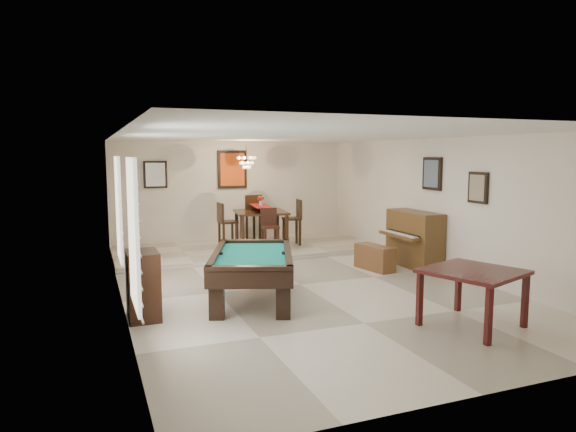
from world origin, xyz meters
TOP-DOWN VIEW (x-y plane):
  - ground_plane at (0.00, 0.00)m, footprint 6.00×9.00m
  - wall_back at (0.00, 4.50)m, footprint 6.00×0.04m
  - wall_front at (0.00, -4.50)m, footprint 6.00×0.04m
  - wall_left at (-3.00, 0.00)m, footprint 0.04×9.00m
  - wall_right at (3.00, 0.00)m, footprint 0.04×9.00m
  - ceiling at (0.00, 0.00)m, footprint 6.00×9.00m
  - dining_step at (0.00, 3.25)m, footprint 6.00×2.50m
  - window_left_front at (-2.97, -2.20)m, footprint 0.06×1.00m
  - window_left_rear at (-2.97, 0.60)m, footprint 0.06×1.00m
  - pool_table at (-1.09, -0.65)m, footprint 1.89×2.49m
  - square_table at (1.26, -2.87)m, footprint 1.43×1.43m
  - upright_piano at (2.60, 0.51)m, footprint 0.76×1.36m
  - piano_bench at (1.82, 0.53)m, footprint 0.49×0.93m
  - apothecary_chest at (-2.77, -0.94)m, footprint 0.42×0.64m
  - dining_table at (0.33, 3.19)m, footprint 1.31×1.31m
  - flower_vase at (0.33, 3.19)m, footprint 0.15×0.15m
  - dining_chair_south at (0.31, 2.46)m, footprint 0.41×0.41m
  - dining_chair_north at (0.31, 3.95)m, footprint 0.48×0.48m
  - dining_chair_west at (-0.45, 3.23)m, footprint 0.42×0.42m
  - dining_chair_east at (1.10, 3.15)m, footprint 0.45×0.45m
  - chandelier at (0.00, 3.20)m, footprint 0.44×0.44m
  - back_painting at (0.00, 4.46)m, footprint 0.75×0.06m
  - back_mirror at (-1.90, 4.46)m, footprint 0.55×0.06m
  - right_picture_upper at (2.96, 0.30)m, footprint 0.06×0.55m
  - right_picture_lower at (2.96, -1.00)m, footprint 0.06×0.45m

SIDE VIEW (x-z plane):
  - ground_plane at x=0.00m, z-range -0.02..0.00m
  - dining_step at x=0.00m, z-range 0.00..0.12m
  - piano_bench at x=1.82m, z-range 0.00..0.49m
  - pool_table at x=-1.09m, z-range 0.00..0.74m
  - square_table at x=1.26m, z-range 0.00..0.77m
  - apothecary_chest at x=-2.77m, z-range 0.00..0.95m
  - upright_piano at x=2.60m, z-range 0.00..1.13m
  - dining_table at x=0.33m, z-range 0.12..1.08m
  - dining_chair_south at x=0.31m, z-range 0.12..1.10m
  - dining_chair_west at x=-0.45m, z-range 0.12..1.18m
  - dining_chair_east at x=1.10m, z-range 0.12..1.21m
  - dining_chair_north at x=0.31m, z-range 0.12..1.30m
  - flower_vase at x=0.33m, z-range 1.08..1.33m
  - wall_back at x=0.00m, z-range 0.00..2.60m
  - wall_front at x=0.00m, z-range 0.00..2.60m
  - wall_left at x=-3.00m, z-range 0.00..2.60m
  - wall_right at x=3.00m, z-range 0.00..2.60m
  - window_left_front at x=-2.97m, z-range 0.55..2.25m
  - window_left_rear at x=-2.97m, z-range 0.55..2.25m
  - right_picture_lower at x=2.96m, z-range 1.42..1.98m
  - back_mirror at x=-1.90m, z-range 1.48..2.12m
  - back_painting at x=0.00m, z-range 1.42..2.38m
  - right_picture_upper at x=2.96m, z-range 1.57..2.23m
  - chandelier at x=0.00m, z-range 1.90..2.50m
  - ceiling at x=0.00m, z-range 2.58..2.62m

